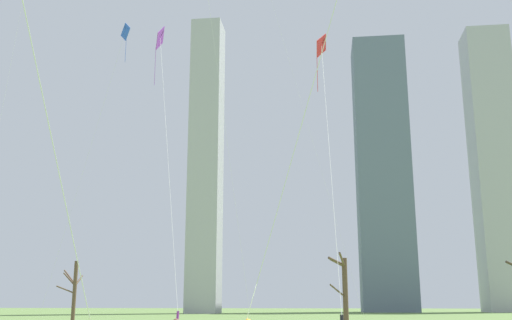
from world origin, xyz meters
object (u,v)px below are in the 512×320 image
Objects in this scene: kite_flyer_foreground_left_purple at (170,223)px; distant_kite_low_near_trees_blue at (118,56)px; kite_flyer_midfield_right_green at (81,314)px; distant_kite_drifting_right_pink at (209,3)px; bare_tree_left_of_center at (74,294)px; kite_flyer_far_back_white at (311,111)px; bare_tree_right_of_center at (344,291)px; kite_flyer_foreground_right_red at (337,264)px.

distant_kite_low_near_trees_blue reaches higher than kite_flyer_foreground_left_purple.
distant_kite_drifting_right_pink reaches higher than kite_flyer_midfield_right_green.
kite_flyer_midfield_right_green is 0.56× the size of distant_kite_drifting_right_pink.
kite_flyer_foreground_left_purple is 0.89× the size of distant_kite_drifting_right_pink.
bare_tree_left_of_center is at bearing 129.30° from distant_kite_drifting_right_pink.
kite_flyer_far_back_white is at bearing 28.35° from kite_flyer_midfield_right_green.
bare_tree_left_of_center is at bearing 167.17° from bare_tree_right_of_center.
distant_kite_low_near_trees_blue reaches higher than bare_tree_left_of_center.
kite_flyer_foreground_left_purple is 3.39× the size of bare_tree_right_of_center.
kite_flyer_midfield_right_green is 0.79× the size of kite_flyer_foreground_right_red.
kite_flyer_foreground_left_purple reaches higher than kite_flyer_midfield_right_green.
kite_flyer_foreground_right_red is 32.51m from bare_tree_left_of_center.
bare_tree_left_of_center is at bearing 118.78° from kite_flyer_far_back_white.
kite_flyer_foreground_right_red is (0.47, 7.95, -2.02)m from kite_flyer_far_back_white.
kite_flyer_foreground_left_purple is 17.16m from distant_kite_low_near_trees_blue.
distant_kite_drifting_right_pink is 3.82× the size of bare_tree_left_of_center.
kite_flyer_far_back_white is 22.30m from distant_kite_drifting_right_pink.
kite_flyer_foreground_left_purple is 3.39× the size of bare_tree_left_of_center.
bare_tree_left_of_center is 20.46m from bare_tree_right_of_center.
kite_flyer_far_back_white is at bearing -93.37° from kite_flyer_foreground_right_red.
kite_flyer_far_back_white reaches higher than distant_kite_low_near_trees_blue.
kite_flyer_far_back_white is at bearing -62.62° from distant_kite_low_near_trees_blue.
kite_flyer_far_back_white is 4.04× the size of bare_tree_left_of_center.
kite_flyer_foreground_left_purple reaches higher than bare_tree_right_of_center.
kite_flyer_far_back_white reaches higher than kite_flyer_foreground_right_red.
bare_tree_right_of_center is at bearing 88.09° from kite_flyer_foreground_right_red.
distant_kite_drifting_right_pink is (0.65, 3.78, 11.91)m from kite_flyer_foreground_left_purple.
bare_tree_right_of_center is at bearing 59.93° from distant_kite_drifting_right_pink.
kite_flyer_midfield_right_green is 2.13× the size of bare_tree_left_of_center.
bare_tree_left_of_center is at bearing 113.69° from kite_flyer_midfield_right_green.
kite_flyer_foreground_left_purple is 23.71m from bare_tree_left_of_center.
bare_tree_right_of_center is (19.95, -4.54, 0.09)m from bare_tree_left_of_center.
kite_flyer_foreground_left_purple is 0.84× the size of kite_flyer_far_back_white.
kite_flyer_far_back_white reaches higher than kite_flyer_foreground_left_purple.
kite_flyer_foreground_right_red is 0.72× the size of distant_kite_low_near_trees_blue.
kite_flyer_midfield_right_green is 10.30m from kite_flyer_foreground_right_red.
bare_tree_right_of_center is at bearing 20.27° from distant_kite_low_near_trees_blue.
kite_flyer_foreground_left_purple is at bearing -57.68° from distant_kite_low_near_trees_blue.
distant_kite_drifting_right_pink is at bearing 120.87° from kite_flyer_foreground_right_red.
kite_flyer_foreground_right_red is at bearing -59.13° from distant_kite_drifting_right_pink.
bare_tree_left_of_center is (-19.23, 26.20, -0.46)m from kite_flyer_foreground_right_red.
bare_tree_left_of_center is (-18.76, 34.16, -2.48)m from kite_flyer_far_back_white.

